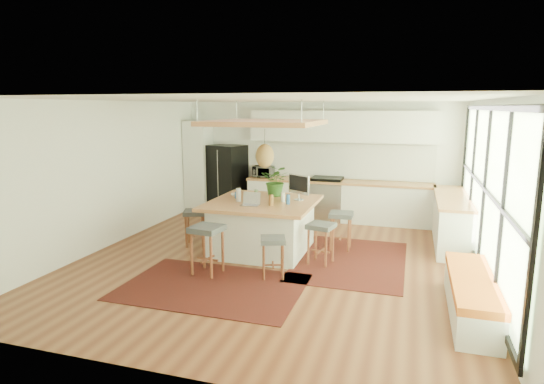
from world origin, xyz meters
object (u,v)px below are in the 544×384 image
(monitor, at_px, (299,186))
(island_plant, at_px, (276,184))
(microwave, at_px, (263,170))
(stool_left_side, at_px, (195,227))
(stool_right_back, at_px, (341,231))
(stool_near_left, at_px, (207,252))
(stool_right_front, at_px, (321,243))
(fridge, at_px, (227,175))
(laptop, at_px, (250,199))
(stool_near_right, at_px, (273,255))
(island, at_px, (263,226))

(monitor, xyz_separation_m, island_plant, (-0.50, 0.26, -0.03))
(microwave, bearing_deg, stool_left_side, -100.21)
(microwave, bearing_deg, stool_right_back, -45.63)
(stool_right_back, bearing_deg, stool_near_left, -134.07)
(stool_near_left, height_order, island_plant, island_plant)
(stool_right_front, distance_m, stool_left_side, 2.49)
(monitor, distance_m, microwave, 2.86)
(stool_left_side, height_order, island_plant, island_plant)
(fridge, bearing_deg, stool_right_front, -27.74)
(microwave, bearing_deg, stool_right_front, -57.57)
(laptop, bearing_deg, microwave, 101.52)
(stool_right_front, bearing_deg, stool_near_right, -124.62)
(island, xyz_separation_m, microwave, (-0.88, 2.72, 0.62))
(stool_left_side, height_order, laptop, laptop)
(stool_near_left, distance_m, stool_right_back, 2.59)
(fridge, height_order, stool_left_side, fridge)
(stool_near_left, bearing_deg, fridge, 108.46)
(monitor, height_order, island_plant, monitor)
(stool_near_right, bearing_deg, island_plant, 105.13)
(stool_left_side, height_order, monitor, monitor)
(stool_near_right, distance_m, island_plant, 1.95)
(island, bearing_deg, laptop, -102.66)
(stool_near_right, bearing_deg, stool_right_front, 55.38)
(stool_near_left, relative_size, stool_left_side, 1.14)
(stool_right_back, bearing_deg, microwave, 135.28)
(stool_near_left, distance_m, island_plant, 2.11)
(fridge, distance_m, island, 3.31)
(stool_near_left, distance_m, stool_near_right, 1.04)
(stool_left_side, bearing_deg, monitor, 8.86)
(stool_right_front, height_order, laptop, laptop)
(stool_right_front, distance_m, monitor, 1.17)
(stool_near_left, height_order, microwave, microwave)
(stool_near_right, bearing_deg, stool_left_side, 148.67)
(island, distance_m, stool_near_left, 1.42)
(stool_right_front, distance_m, microwave, 3.74)
(stool_near_right, distance_m, stool_left_side, 2.21)
(stool_near_left, xyz_separation_m, stool_right_back, (1.80, 1.86, 0.00))
(island, xyz_separation_m, island_plant, (0.09, 0.54, 0.69))
(laptop, distance_m, microwave, 3.23)
(island, relative_size, microwave, 3.86)
(stool_near_left, relative_size, stool_near_right, 1.22)
(stool_near_left, distance_m, laptop, 1.22)
(stool_right_front, height_order, microwave, microwave)
(island, xyz_separation_m, stool_right_front, (1.13, -0.34, -0.11))
(stool_right_front, xyz_separation_m, stool_right_back, (0.20, 0.87, 0.00))
(fridge, distance_m, stool_near_left, 4.32)
(stool_near_right, bearing_deg, stool_near_left, -171.25)
(microwave, xyz_separation_m, island_plant, (0.98, -2.19, 0.07))
(stool_right_back, height_order, monitor, monitor)
(stool_right_back, xyz_separation_m, stool_left_side, (-2.67, -0.55, 0.00))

